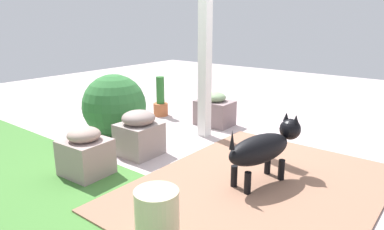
# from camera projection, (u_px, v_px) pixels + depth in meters

# --- Properties ---
(ground_plane) EXTENTS (12.00, 12.00, 0.00)m
(ground_plane) POSITION_uv_depth(u_px,v_px,m) (219.00, 148.00, 3.88)
(ground_plane) COLOR #B4A2A4
(brick_path) EXTENTS (1.80, 2.40, 0.02)m
(brick_path) POSITION_uv_depth(u_px,v_px,m) (258.00, 187.00, 2.97)
(brick_path) COLOR #8F654F
(brick_path) RESTS_ON ground
(porch_pillar) EXTENTS (0.12, 0.12, 2.11)m
(porch_pillar) POSITION_uv_depth(u_px,v_px,m) (205.00, 48.00, 4.02)
(porch_pillar) COLOR white
(porch_pillar) RESTS_ON ground
(stone_planter_nearest) EXTENTS (0.49, 0.35, 0.45)m
(stone_planter_nearest) POSITION_uv_depth(u_px,v_px,m) (215.00, 110.00, 4.68)
(stone_planter_nearest) COLOR gray
(stone_planter_nearest) RESTS_ON ground
(stone_planter_mid) EXTENTS (0.40, 0.41, 0.48)m
(stone_planter_mid) POSITION_uv_depth(u_px,v_px,m) (139.00, 134.00, 3.65)
(stone_planter_mid) COLOR gray
(stone_planter_mid) RESTS_ON ground
(stone_planter_far) EXTENTS (0.42, 0.39, 0.45)m
(stone_planter_far) POSITION_uv_depth(u_px,v_px,m) (86.00, 153.00, 3.19)
(stone_planter_far) COLOR gray
(stone_planter_far) RESTS_ON ground
(round_shrub) EXTENTS (0.76, 0.76, 0.76)m
(round_shrub) POSITION_uv_depth(u_px,v_px,m) (114.00, 106.00, 4.19)
(round_shrub) COLOR #2E6832
(round_shrub) RESTS_ON ground
(terracotta_pot_tall) EXTENTS (0.21, 0.21, 0.57)m
(terracotta_pot_tall) POSITION_uv_depth(u_px,v_px,m) (161.00, 102.00, 5.13)
(terracotta_pot_tall) COLOR #A85833
(terracotta_pot_tall) RESTS_ON ground
(dog) EXTENTS (0.39, 0.83, 0.57)m
(dog) POSITION_uv_depth(u_px,v_px,m) (264.00, 147.00, 2.98)
(dog) COLOR black
(dog) RESTS_ON ground
(ceramic_urn) EXTENTS (0.28, 0.28, 0.39)m
(ceramic_urn) POSITION_uv_depth(u_px,v_px,m) (157.00, 219.00, 2.16)
(ceramic_urn) COLOR #C7B993
(ceramic_urn) RESTS_ON ground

